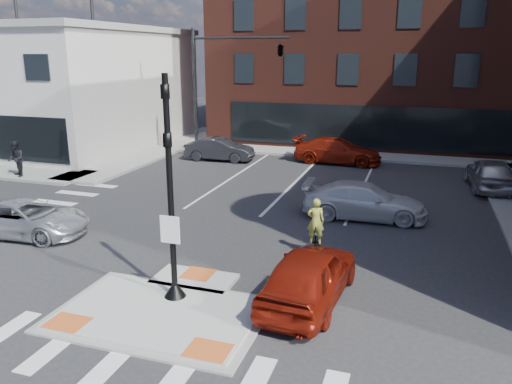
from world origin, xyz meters
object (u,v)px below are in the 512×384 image
(bg_car_silver, at_px, (491,174))
(white_pickup, at_px, (364,201))
(silver_suv, at_px, (26,218))
(cyclist, at_px, (315,237))
(bg_car_dark, at_px, (220,149))
(bg_car_red, at_px, (337,151))
(pedestrian_a, at_px, (16,159))
(red_sedan, at_px, (309,275))

(bg_car_silver, bearing_deg, white_pickup, 45.93)
(silver_suv, xyz_separation_m, cyclist, (10.59, 1.41, 0.02))
(bg_car_dark, distance_m, bg_car_red, 7.33)
(silver_suv, relative_size, bg_car_dark, 1.10)
(white_pickup, relative_size, pedestrian_a, 2.60)
(silver_suv, height_order, bg_car_dark, bg_car_dark)
(bg_car_red, relative_size, cyclist, 2.64)
(bg_car_silver, bearing_deg, bg_car_dark, -12.28)
(bg_car_red, relative_size, pedestrian_a, 2.77)
(bg_car_silver, bearing_deg, red_sedan, 63.06)
(white_pickup, xyz_separation_m, cyclist, (-1.09, -4.58, -0.05))
(white_pickup, distance_m, bg_car_dark, 13.20)
(silver_suv, distance_m, bg_car_dark, 14.76)
(silver_suv, bearing_deg, red_sedan, -104.21)
(white_pickup, distance_m, cyclist, 4.71)
(white_pickup, height_order, bg_car_dark, white_pickup)
(white_pickup, relative_size, bg_car_silver, 1.07)
(red_sedan, xyz_separation_m, bg_car_dark, (-9.37, 16.42, -0.07))
(silver_suv, bearing_deg, cyclist, -87.61)
(white_pickup, relative_size, bg_car_red, 0.94)
(bg_car_dark, relative_size, bg_car_silver, 0.92)
(bg_car_silver, height_order, cyclist, cyclist)
(bg_car_red, xyz_separation_m, cyclist, (1.70, -14.76, -0.09))
(red_sedan, distance_m, pedestrian_a, 19.76)
(red_sedan, relative_size, pedestrian_a, 2.38)
(red_sedan, xyz_separation_m, bg_car_silver, (6.00, 14.19, 0.02))
(bg_car_dark, bearing_deg, red_sedan, -152.63)
(bg_car_silver, bearing_deg, pedestrian_a, 9.39)
(silver_suv, xyz_separation_m, bg_car_silver, (17.09, 12.43, 0.14))
(bg_car_dark, bearing_deg, cyclist, -148.54)
(bg_car_silver, relative_size, cyclist, 2.32)
(pedestrian_a, bearing_deg, white_pickup, 30.51)
(silver_suv, xyz_separation_m, red_sedan, (11.09, -1.76, 0.12))
(red_sedan, xyz_separation_m, bg_car_red, (-2.20, 17.93, -0.01))
(silver_suv, height_order, bg_car_silver, bg_car_silver)
(pedestrian_a, bearing_deg, cyclist, 15.75)
(bg_car_silver, xyz_separation_m, pedestrian_a, (-23.83, -5.68, 0.31))
(white_pickup, bearing_deg, bg_car_silver, -43.86)
(red_sedan, height_order, bg_car_red, red_sedan)
(silver_suv, relative_size, cyclist, 2.34)
(red_sedan, bearing_deg, silver_suv, -4.27)
(cyclist, bearing_deg, bg_car_silver, -131.73)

